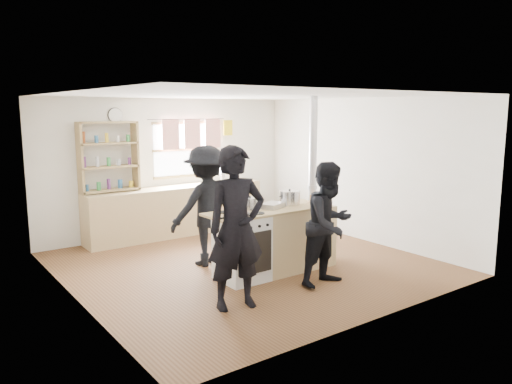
{
  "coord_description": "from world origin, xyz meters",
  "views": [
    {
      "loc": [
        -4.14,
        -5.94,
        2.3
      ],
      "look_at": [
        0.12,
        -0.1,
        1.1
      ],
      "focal_mm": 35.0,
      "sensor_mm": 36.0,
      "label": 1
    }
  ],
  "objects_px": {
    "flue_heater": "(312,217)",
    "person_near_right": "(329,224)",
    "skillet_greens": "(237,215)",
    "stockpot_counter": "(290,197)",
    "stockpot_stove": "(250,204)",
    "thermos": "(222,174)",
    "cooking_island": "(276,240)",
    "bread_board": "(318,199)",
    "person_near_left": "(237,228)",
    "roast_tray": "(273,205)",
    "person_far": "(206,206)"
  },
  "relations": [
    {
      "from": "skillet_greens",
      "to": "person_near_right",
      "type": "xyz_separation_m",
      "value": [
        1.02,
        -0.65,
        -0.14
      ]
    },
    {
      "from": "skillet_greens",
      "to": "cooking_island",
      "type": "bearing_deg",
      "value": 11.63
    },
    {
      "from": "flue_heater",
      "to": "person_near_right",
      "type": "height_order",
      "value": "flue_heater"
    },
    {
      "from": "thermos",
      "to": "bread_board",
      "type": "xyz_separation_m",
      "value": [
        -0.1,
        -2.82,
        -0.08
      ]
    },
    {
      "from": "roast_tray",
      "to": "stockpot_stove",
      "type": "xyz_separation_m",
      "value": [
        -0.33,
        0.08,
        0.05
      ]
    },
    {
      "from": "skillet_greens",
      "to": "flue_heater",
      "type": "distance_m",
      "value": 1.72
    },
    {
      "from": "roast_tray",
      "to": "stockpot_counter",
      "type": "height_order",
      "value": "stockpot_counter"
    },
    {
      "from": "cooking_island",
      "to": "person_far",
      "type": "relative_size",
      "value": 1.11
    },
    {
      "from": "skillet_greens",
      "to": "roast_tray",
      "type": "relative_size",
      "value": 0.99
    },
    {
      "from": "skillet_greens",
      "to": "person_far",
      "type": "distance_m",
      "value": 1.07
    },
    {
      "from": "cooking_island",
      "to": "flue_heater",
      "type": "xyz_separation_m",
      "value": [
        0.88,
        0.22,
        0.18
      ]
    },
    {
      "from": "roast_tray",
      "to": "person_near_left",
      "type": "relative_size",
      "value": 0.2
    },
    {
      "from": "thermos",
      "to": "flue_heater",
      "type": "relative_size",
      "value": 0.13
    },
    {
      "from": "skillet_greens",
      "to": "thermos",
      "type": "bearing_deg",
      "value": 61.0
    },
    {
      "from": "roast_tray",
      "to": "person_far",
      "type": "xyz_separation_m",
      "value": [
        -0.57,
        0.86,
        -0.08
      ]
    },
    {
      "from": "cooking_island",
      "to": "stockpot_counter",
      "type": "relative_size",
      "value": 6.27
    },
    {
      "from": "bread_board",
      "to": "person_near_left",
      "type": "height_order",
      "value": "person_near_left"
    },
    {
      "from": "thermos",
      "to": "stockpot_counter",
      "type": "xyz_separation_m",
      "value": [
        -0.53,
        -2.68,
        -0.02
      ]
    },
    {
      "from": "flue_heater",
      "to": "person_near_left",
      "type": "xyz_separation_m",
      "value": [
        -2.05,
        -0.97,
        0.31
      ]
    },
    {
      "from": "person_far",
      "to": "roast_tray",
      "type": "bearing_deg",
      "value": 120.46
    },
    {
      "from": "cooking_island",
      "to": "roast_tray",
      "type": "relative_size",
      "value": 5.11
    },
    {
      "from": "stockpot_stove",
      "to": "person_near_right",
      "type": "height_order",
      "value": "person_near_right"
    },
    {
      "from": "cooking_island",
      "to": "person_near_left",
      "type": "height_order",
      "value": "person_near_left"
    },
    {
      "from": "stockpot_stove",
      "to": "person_far",
      "type": "relative_size",
      "value": 0.14
    },
    {
      "from": "person_near_right",
      "to": "person_far",
      "type": "relative_size",
      "value": 0.92
    },
    {
      "from": "cooking_island",
      "to": "bread_board",
      "type": "relative_size",
      "value": 6.47
    },
    {
      "from": "stockpot_counter",
      "to": "person_far",
      "type": "distance_m",
      "value": 1.24
    },
    {
      "from": "bread_board",
      "to": "cooking_island",
      "type": "bearing_deg",
      "value": 176.21
    },
    {
      "from": "stockpot_counter",
      "to": "cooking_island",
      "type": "bearing_deg",
      "value": -163.81
    },
    {
      "from": "thermos",
      "to": "stockpot_stove",
      "type": "xyz_separation_m",
      "value": [
        -1.23,
        -2.66,
        -0.04
      ]
    },
    {
      "from": "cooking_island",
      "to": "person_near_right",
      "type": "relative_size",
      "value": 1.2
    },
    {
      "from": "person_near_right",
      "to": "bread_board",
      "type": "bearing_deg",
      "value": 51.02
    },
    {
      "from": "cooking_island",
      "to": "person_near_left",
      "type": "xyz_separation_m",
      "value": [
        -1.18,
        -0.75,
        0.49
      ]
    },
    {
      "from": "roast_tray",
      "to": "flue_heater",
      "type": "relative_size",
      "value": 0.15
    },
    {
      "from": "person_near_left",
      "to": "bread_board",
      "type": "bearing_deg",
      "value": 31.19
    },
    {
      "from": "thermos",
      "to": "cooking_island",
      "type": "xyz_separation_m",
      "value": [
        -0.85,
        -2.77,
        -0.59
      ]
    },
    {
      "from": "stockpot_stove",
      "to": "person_far",
      "type": "distance_m",
      "value": 0.83
    },
    {
      "from": "person_near_left",
      "to": "person_near_right",
      "type": "distance_m",
      "value": 1.43
    },
    {
      "from": "flue_heater",
      "to": "person_far",
      "type": "relative_size",
      "value": 1.4
    },
    {
      "from": "person_near_right",
      "to": "person_far",
      "type": "bearing_deg",
      "value": 111.15
    },
    {
      "from": "stockpot_counter",
      "to": "person_near_right",
      "type": "relative_size",
      "value": 0.19
    },
    {
      "from": "thermos",
      "to": "skillet_greens",
      "type": "relative_size",
      "value": 0.82
    },
    {
      "from": "skillet_greens",
      "to": "stockpot_stove",
      "type": "height_order",
      "value": "stockpot_stove"
    },
    {
      "from": "stockpot_counter",
      "to": "person_near_left",
      "type": "bearing_deg",
      "value": -150.7
    },
    {
      "from": "stockpot_counter",
      "to": "stockpot_stove",
      "type": "bearing_deg",
      "value": 178.24
    },
    {
      "from": "stockpot_stove",
      "to": "person_far",
      "type": "height_order",
      "value": "person_far"
    },
    {
      "from": "bread_board",
      "to": "person_near_left",
      "type": "relative_size",
      "value": 0.16
    },
    {
      "from": "roast_tray",
      "to": "cooking_island",
      "type": "bearing_deg",
      "value": -36.97
    },
    {
      "from": "cooking_island",
      "to": "skillet_greens",
      "type": "relative_size",
      "value": 5.16
    },
    {
      "from": "cooking_island",
      "to": "person_near_left",
      "type": "bearing_deg",
      "value": -147.63
    }
  ]
}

